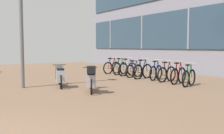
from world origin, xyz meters
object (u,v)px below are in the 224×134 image
Objects in this scene: bicycle_rack_00 at (189,78)px; lamp_post at (21,9)px; bicycle_rack_01 at (178,75)px; scooter_near at (91,80)px; bicycle_rack_03 at (156,72)px; bicycle_rack_06 at (128,69)px; bicycle_rack_04 at (143,71)px; scooter_mid at (60,77)px; bicycle_rack_05 at (134,71)px; bicycle_rack_08 at (112,67)px; bicycle_rack_07 at (120,68)px; bicycle_rack_02 at (167,74)px.

lamp_post reaches higher than bicycle_rack_00.
scooter_near is at bearing 177.72° from bicycle_rack_01.
bicycle_rack_06 reaches higher than bicycle_rack_03.
bicycle_rack_04 is 0.82× the size of scooter_mid.
bicycle_rack_03 is at bearing 16.98° from scooter_near.
bicycle_rack_04 is at bearing -92.50° from bicycle_rack_05.
bicycle_rack_05 is at bearing 97.73° from bicycle_rack_03.
bicycle_rack_01 is 1.00× the size of bicycle_rack_08.
bicycle_rack_08 is (-0.10, 5.03, 0.00)m from bicycle_rack_01.
bicycle_rack_04 is 2.16m from bicycle_rack_07.
bicycle_rack_05 is at bearing 94.84° from bicycle_rack_02.
bicycle_rack_03 is at bearing -87.52° from bicycle_rack_08.
bicycle_rack_04 reaches higher than bicycle_rack_08.
scooter_mid is (-4.61, 1.12, 0.06)m from bicycle_rack_02.
bicycle_rack_04 is 0.72m from bicycle_rack_05.
lamp_post is (-5.89, 1.69, 2.62)m from bicycle_rack_02.
bicycle_rack_03 is (0.05, 1.44, 0.00)m from bicycle_rack_01.
bicycle_rack_04 is 4.41m from scooter_near.
bicycle_rack_08 is at bearing 50.49° from scooter_near.
bicycle_rack_08 is at bearing 88.96° from bicycle_rack_05.
bicycle_rack_03 is 0.24× the size of lamp_post.
lamp_post is at bearing 177.43° from bicycle_rack_04.
bicycle_rack_07 is at bearing 85.92° from bicycle_rack_04.
bicycle_rack_05 is 1.44m from bicycle_rack_07.
bicycle_rack_01 reaches higher than bicycle_rack_00.
bicycle_rack_00 is 0.74m from bicycle_rack_01.
bicycle_rack_04 is 1.04× the size of bicycle_rack_06.
bicycle_rack_06 is 4.87m from scooter_mid.
lamp_post reaches higher than bicycle_rack_02.
bicycle_rack_05 is at bearing 13.16° from scooter_mid.
bicycle_rack_04 is (-0.23, 0.72, 0.01)m from bicycle_rack_03.
bicycle_rack_08 is at bearing 93.07° from bicycle_rack_06.
bicycle_rack_07 is (-0.07, 2.87, 0.01)m from bicycle_rack_03.
bicycle_rack_04 is at bearing 94.63° from bicycle_rack_01.
scooter_near is at bearing -145.70° from bicycle_rack_05.
bicycle_rack_01 is 0.26× the size of lamp_post.
scooter_mid is at bearing -151.49° from bicycle_rack_07.
bicycle_rack_05 is 0.73× the size of scooter_mid.
scooter_near is at bearing -140.03° from bicycle_rack_06.
bicycle_rack_04 is 1.44m from bicycle_rack_06.
bicycle_rack_01 is 0.77× the size of scooter_mid.
bicycle_rack_02 is 1.05× the size of bicycle_rack_05.
bicycle_rack_07 is 0.99× the size of bicycle_rack_08.
bicycle_rack_08 is at bearing 35.53° from scooter_mid.
bicycle_rack_01 is 0.84× the size of scooter_near.
bicycle_rack_00 is 0.87× the size of bicycle_rack_04.
scooter_near is at bearing -134.65° from bicycle_rack_07.
bicycle_rack_01 is at bearing -2.28° from scooter_near.
bicycle_rack_04 is at bearing 26.80° from scooter_near.
bicycle_rack_05 is 2.15m from bicycle_rack_08.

